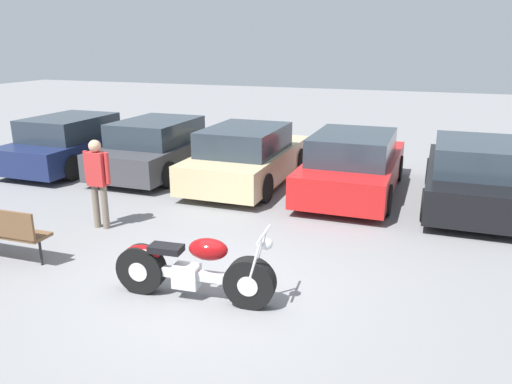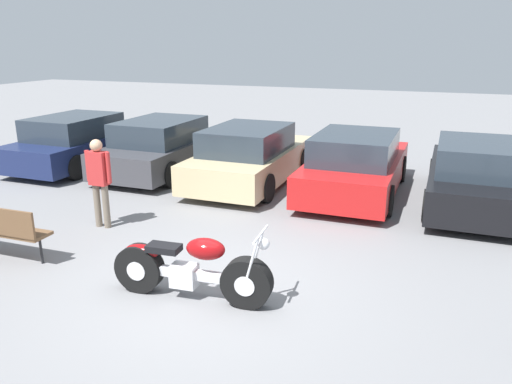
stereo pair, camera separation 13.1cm
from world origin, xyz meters
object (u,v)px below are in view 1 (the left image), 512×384
(parked_car_black, at_px, (475,175))
(person_standing, at_px, (98,177))
(parked_car_champagne, at_px, (248,156))
(parked_car_red, at_px, (353,165))
(motorcycle, at_px, (192,269))
(parked_car_navy, at_px, (76,142))
(parked_car_dark_grey, at_px, (161,147))

(parked_car_black, xyz_separation_m, person_standing, (-6.39, -3.70, 0.31))
(parked_car_champagne, distance_m, parked_car_red, 2.48)
(motorcycle, distance_m, parked_car_navy, 8.34)
(parked_car_navy, bearing_deg, parked_car_red, 0.30)
(parked_car_navy, height_order, parked_car_dark_grey, same)
(motorcycle, distance_m, parked_car_black, 6.58)
(parked_car_dark_grey, bearing_deg, parked_car_navy, -174.13)
(parked_car_red, bearing_deg, person_standing, -136.23)
(parked_car_red, relative_size, parked_car_black, 1.00)
(parked_car_navy, distance_m, parked_car_red, 7.44)
(parked_car_navy, distance_m, parked_car_dark_grey, 2.49)
(parked_car_black, height_order, person_standing, person_standing)
(parked_car_red, bearing_deg, motorcycle, -101.83)
(motorcycle, relative_size, parked_car_red, 0.51)
(motorcycle, relative_size, parked_car_navy, 0.51)
(parked_car_champagne, height_order, parked_car_red, same)
(parked_car_dark_grey, relative_size, parked_car_red, 1.00)
(parked_car_champagne, xyz_separation_m, person_standing, (-1.43, -3.71, 0.31))
(parked_car_red, xyz_separation_m, person_standing, (-3.91, -3.75, 0.31))
(parked_car_dark_grey, xyz_separation_m, person_standing, (1.05, -3.96, 0.31))
(parked_car_champagne, relative_size, parked_car_red, 1.00)
(parked_car_champagne, height_order, parked_car_black, same)
(parked_car_champagne, bearing_deg, parked_car_dark_grey, 174.27)
(parked_car_navy, xyz_separation_m, parked_car_black, (9.92, -0.01, 0.00))
(motorcycle, xyz_separation_m, parked_car_black, (3.64, 5.48, 0.23))
(parked_car_champagne, height_order, person_standing, person_standing)
(parked_car_champagne, xyz_separation_m, parked_car_red, (2.48, 0.03, 0.00))
(motorcycle, bearing_deg, parked_car_red, 78.17)
(parked_car_dark_grey, distance_m, parked_car_champagne, 2.49)
(motorcycle, distance_m, person_standing, 3.32)
(motorcycle, height_order, parked_car_champagne, parked_car_champagne)
(parked_car_champagne, bearing_deg, parked_car_black, -0.13)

